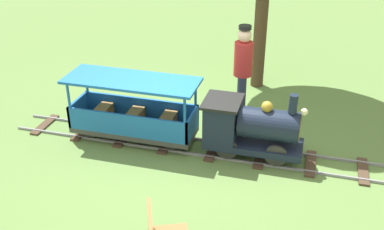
{
  "coord_description": "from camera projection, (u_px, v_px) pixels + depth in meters",
  "views": [
    {
      "loc": [
        5.73,
        1.69,
        3.67
      ],
      "look_at": [
        0.0,
        0.09,
        0.55
      ],
      "focal_mm": 43.01,
      "sensor_mm": 36.0,
      "label": 1
    }
  ],
  "objects": [
    {
      "name": "ground_plane",
      "position": [
        186.0,
        146.0,
        7.0
      ],
      "size": [
        60.0,
        60.0,
        0.0
      ],
      "primitive_type": "plane",
      "color": "#608442"
    },
    {
      "name": "track",
      "position": [
        190.0,
        146.0,
        6.97
      ],
      "size": [
        0.67,
        5.7,
        0.04
      ],
      "color": "gray",
      "rests_on": "ground_plane"
    },
    {
      "name": "locomotive",
      "position": [
        249.0,
        126.0,
        6.55
      ],
      "size": [
        0.63,
        1.45,
        1.01
      ],
      "color": "#192338",
      "rests_on": "ground_plane"
    },
    {
      "name": "passenger_car",
      "position": [
        134.0,
        115.0,
        7.0
      ],
      "size": [
        0.73,
        2.0,
        0.97
      ],
      "color": "#3F3F3F",
      "rests_on": "ground_plane"
    },
    {
      "name": "conductor_person",
      "position": [
        243.0,
        66.0,
        7.34
      ],
      "size": [
        0.3,
        0.3,
        1.62
      ],
      "color": "#282D47",
      "rests_on": "ground_plane"
    }
  ]
}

